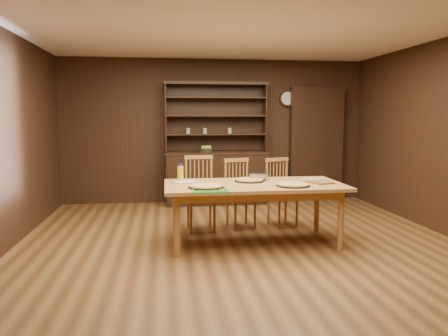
{
  "coord_description": "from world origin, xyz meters",
  "views": [
    {
      "loc": [
        -0.91,
        -4.98,
        1.57
      ],
      "look_at": [
        -0.18,
        0.4,
        0.92
      ],
      "focal_mm": 35.0,
      "sensor_mm": 36.0,
      "label": 1
    }
  ],
  "objects": [
    {
      "name": "floor",
      "position": [
        0.0,
        0.0,
        0.0
      ],
      "size": [
        6.0,
        6.0,
        0.0
      ],
      "primitive_type": "plane",
      "color": "brown",
      "rests_on": "ground"
    },
    {
      "name": "room_shell",
      "position": [
        0.0,
        0.0,
        1.58
      ],
      "size": [
        6.0,
        6.0,
        6.0
      ],
      "color": "white",
      "rests_on": "floor"
    },
    {
      "name": "china_hutch",
      "position": [
        -0.0,
        2.75,
        0.6
      ],
      "size": [
        1.84,
        0.52,
        2.17
      ],
      "color": "black",
      "rests_on": "floor"
    },
    {
      "name": "doorway",
      "position": [
        1.9,
        2.9,
        1.05
      ],
      "size": [
        1.0,
        0.18,
        2.1
      ],
      "primitive_type": "cube",
      "color": "black",
      "rests_on": "floor"
    },
    {
      "name": "wall_clock",
      "position": [
        1.35,
        2.96,
        1.9
      ],
      "size": [
        0.3,
        0.05,
        0.3
      ],
      "color": "black",
      "rests_on": "room_shell"
    },
    {
      "name": "dining_table",
      "position": [
        0.16,
        0.2,
        0.68
      ],
      "size": [
        2.17,
        1.09,
        0.75
      ],
      "color": "#C98E45",
      "rests_on": "floor"
    },
    {
      "name": "chair_left",
      "position": [
        -0.44,
        1.0,
        0.54
      ],
      "size": [
        0.45,
        0.43,
        1.03
      ],
      "rotation": [
        0.0,
        0.0,
        0.08
      ],
      "color": "#B5843E",
      "rests_on": "floor"
    },
    {
      "name": "chair_center",
      "position": [
        0.13,
        1.07,
        0.51
      ],
      "size": [
        0.48,
        0.47,
        0.97
      ],
      "rotation": [
        0.0,
        0.0,
        0.26
      ],
      "color": "#B5843E",
      "rests_on": "floor"
    },
    {
      "name": "chair_right",
      "position": [
        0.73,
        1.08,
        0.51
      ],
      "size": [
        0.5,
        0.48,
        0.97
      ],
      "rotation": [
        0.0,
        0.0,
        0.33
      ],
      "color": "#B5843E",
      "rests_on": "floor"
    },
    {
      "name": "pizza_left",
      "position": [
        -0.45,
        -0.04,
        0.77
      ],
      "size": [
        0.41,
        0.41,
        0.04
      ],
      "color": "black",
      "rests_on": "dining_table"
    },
    {
      "name": "pizza_right",
      "position": [
        0.58,
        -0.06,
        0.77
      ],
      "size": [
        0.4,
        0.4,
        0.04
      ],
      "color": "black",
      "rests_on": "dining_table"
    },
    {
      "name": "pizza_center",
      "position": [
        0.14,
        0.38,
        0.77
      ],
      "size": [
        0.38,
        0.38,
        0.04
      ],
      "color": "black",
      "rests_on": "dining_table"
    },
    {
      "name": "cooling_rack",
      "position": [
        -0.42,
        -0.22,
        0.76
      ],
      "size": [
        0.43,
        0.43,
        0.02
      ],
      "primitive_type": null,
      "rotation": [
        0.0,
        0.0,
        0.19
      ],
      "color": "#0CA624",
      "rests_on": "dining_table"
    },
    {
      "name": "plate_left",
      "position": [
        -0.68,
        0.4,
        0.76
      ],
      "size": [
        0.29,
        0.29,
        0.02
      ],
      "color": "white",
      "rests_on": "dining_table"
    },
    {
      "name": "plate_right",
      "position": [
        0.94,
        0.38,
        0.76
      ],
      "size": [
        0.25,
        0.25,
        0.02
      ],
      "color": "white",
      "rests_on": "dining_table"
    },
    {
      "name": "foil_dish",
      "position": [
        0.29,
        0.48,
        0.8
      ],
      "size": [
        0.27,
        0.23,
        0.09
      ],
      "primitive_type": "cube",
      "rotation": [
        0.0,
        0.0,
        -0.34
      ],
      "color": "silver",
      "rests_on": "dining_table"
    },
    {
      "name": "juice_bottle",
      "position": [
        -0.72,
        0.49,
        0.86
      ],
      "size": [
        0.08,
        0.08,
        0.23
      ],
      "color": "orange",
      "rests_on": "dining_table"
    },
    {
      "name": "pot_holder_a",
      "position": [
        1.01,
        0.12,
        0.76
      ],
      "size": [
        0.26,
        0.26,
        0.02
      ],
      "primitive_type": "cube",
      "rotation": [
        0.0,
        0.0,
        0.21
      ],
      "color": "#A81513",
      "rests_on": "dining_table"
    },
    {
      "name": "pot_holder_b",
      "position": [
        0.9,
        0.22,
        0.76
      ],
      "size": [
        0.31,
        0.31,
        0.02
      ],
      "primitive_type": "cube",
      "rotation": [
        0.0,
        0.0,
        -0.61
      ],
      "color": "#A81513",
      "rests_on": "dining_table"
    },
    {
      "name": "fruit_bowl",
      "position": [
        -0.19,
        2.69,
        0.98
      ],
      "size": [
        0.29,
        0.29,
        0.12
      ],
      "color": "black",
      "rests_on": "china_hutch"
    }
  ]
}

